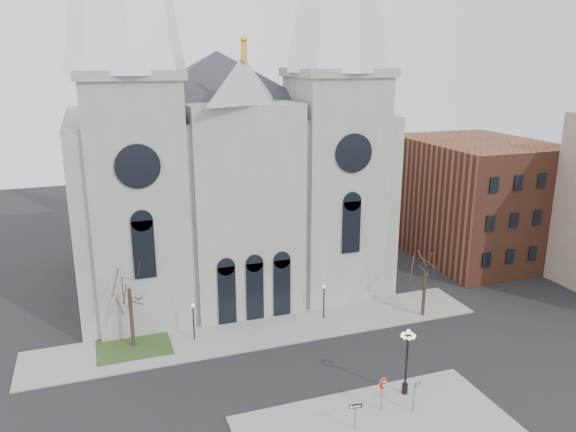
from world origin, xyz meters
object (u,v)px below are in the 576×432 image
object	(u,v)px
globe_lamp	(407,354)
street_name_sign	(415,394)
one_way_sign	(355,411)
stop_sign	(382,387)

from	to	relation	value
globe_lamp	street_name_sign	distance (m)	2.81
street_name_sign	globe_lamp	bearing A→B (deg)	53.33
one_way_sign	stop_sign	bearing A→B (deg)	37.45
stop_sign	street_name_sign	bearing A→B (deg)	-25.18
stop_sign	street_name_sign	distance (m)	2.24
globe_lamp	one_way_sign	world-z (taller)	globe_lamp
globe_lamp	one_way_sign	size ratio (longest dim) A/B	2.52
globe_lamp	one_way_sign	distance (m)	6.04
one_way_sign	street_name_sign	world-z (taller)	street_name_sign
stop_sign	globe_lamp	distance (m)	3.11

